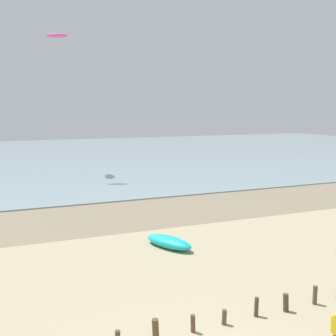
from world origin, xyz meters
The scene contains 4 objects.
wet_sand_strip centered at (0.00, 18.31, 0.00)m, with size 120.00×8.19×0.01m, color #84755B.
sea centered at (0.00, 57.41, 0.05)m, with size 160.00×70.00×0.10m, color #7F939E.
grounded_kite centered at (2.78, 10.92, 0.30)m, with size 2.98×1.07×0.60m, color #19B2B7.
kite_aloft_6 centered at (0.51, 34.85, 14.66)m, with size 2.12×0.68×0.34m, color #E54C99.
Camera 1 is at (-5.18, -8.39, 7.31)m, focal length 43.41 mm.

